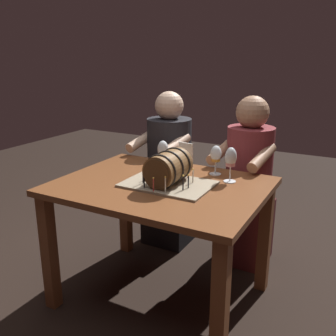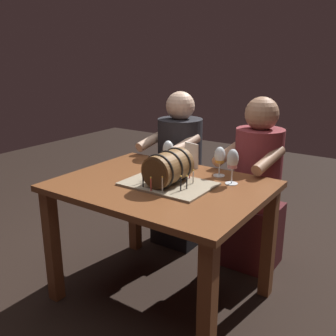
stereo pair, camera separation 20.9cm
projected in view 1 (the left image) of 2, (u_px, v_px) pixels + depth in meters
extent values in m
plane|color=black|center=(161.00, 296.00, 2.36)|extent=(8.00, 8.00, 0.00)
cube|color=brown|center=(161.00, 186.00, 2.15)|extent=(1.16, 0.88, 0.03)
cube|color=brown|center=(49.00, 252.00, 2.17)|extent=(0.07, 0.07, 0.70)
cube|color=brown|center=(220.00, 308.00, 1.70)|extent=(0.07, 0.07, 0.70)
cube|color=brown|center=(125.00, 207.00, 2.82)|extent=(0.07, 0.07, 0.70)
cube|color=brown|center=(265.00, 238.00, 2.34)|extent=(0.07, 0.07, 0.70)
cube|color=gray|center=(168.00, 184.00, 2.12)|extent=(0.49, 0.34, 0.01)
cylinder|color=brown|center=(168.00, 168.00, 2.09)|extent=(0.18, 0.26, 0.18)
cylinder|color=#46301B|center=(156.00, 174.00, 1.98)|extent=(0.16, 0.00, 0.16)
cylinder|color=#46301B|center=(179.00, 162.00, 2.20)|extent=(0.16, 0.00, 0.16)
torus|color=black|center=(160.00, 172.00, 2.02)|extent=(0.20, 0.01, 0.20)
torus|color=black|center=(168.00, 168.00, 2.09)|extent=(0.20, 0.01, 0.20)
torus|color=black|center=(175.00, 164.00, 2.17)|extent=(0.20, 0.01, 0.20)
cylinder|color=black|center=(188.00, 182.00, 2.03)|extent=(0.01, 0.01, 0.07)
sphere|color=#F9C64C|center=(188.00, 175.00, 2.02)|extent=(0.01, 0.01, 0.01)
cylinder|color=silver|center=(193.00, 177.00, 2.12)|extent=(0.01, 0.01, 0.07)
sphere|color=#F9C64C|center=(193.00, 170.00, 2.11)|extent=(0.01, 0.01, 0.01)
cylinder|color=#D64C47|center=(188.00, 172.00, 2.20)|extent=(0.01, 0.01, 0.07)
sphere|color=#F9C64C|center=(188.00, 165.00, 2.19)|extent=(0.01, 0.01, 0.01)
cylinder|color=#D64C47|center=(179.00, 170.00, 2.24)|extent=(0.01, 0.01, 0.07)
sphere|color=#F9C64C|center=(179.00, 163.00, 2.23)|extent=(0.01, 0.01, 0.01)
cylinder|color=#D64C47|center=(171.00, 170.00, 2.25)|extent=(0.01, 0.01, 0.06)
sphere|color=#F9C64C|center=(171.00, 164.00, 2.24)|extent=(0.01, 0.01, 0.01)
cylinder|color=#EAD666|center=(157.00, 170.00, 2.23)|extent=(0.01, 0.01, 0.08)
sphere|color=#F9C64C|center=(157.00, 162.00, 2.21)|extent=(0.01, 0.01, 0.01)
cylinder|color=silver|center=(147.00, 174.00, 2.17)|extent=(0.01, 0.01, 0.07)
sphere|color=#F9C64C|center=(147.00, 167.00, 2.16)|extent=(0.01, 0.01, 0.01)
cylinder|color=black|center=(143.00, 176.00, 2.10)|extent=(0.01, 0.01, 0.08)
sphere|color=#F9C64C|center=(143.00, 168.00, 2.09)|extent=(0.01, 0.01, 0.01)
cylinder|color=black|center=(144.00, 181.00, 2.03)|extent=(0.01, 0.01, 0.08)
sphere|color=#F9C64C|center=(144.00, 172.00, 2.02)|extent=(0.01, 0.01, 0.01)
cylinder|color=#D64C47|center=(153.00, 185.00, 1.98)|extent=(0.01, 0.01, 0.07)
sphere|color=#F9C64C|center=(153.00, 178.00, 1.97)|extent=(0.01, 0.01, 0.01)
cylinder|color=silver|center=(165.00, 185.00, 1.96)|extent=(0.01, 0.01, 0.08)
sphere|color=#F9C64C|center=(165.00, 177.00, 1.95)|extent=(0.01, 0.01, 0.01)
cylinder|color=black|center=(183.00, 183.00, 2.00)|extent=(0.01, 0.01, 0.07)
sphere|color=#F9C64C|center=(183.00, 176.00, 1.99)|extent=(0.01, 0.01, 0.01)
cylinder|color=white|center=(163.00, 168.00, 2.42)|extent=(0.07, 0.07, 0.00)
cylinder|color=white|center=(163.00, 163.00, 2.41)|extent=(0.01, 0.01, 0.07)
ellipsoid|color=white|center=(163.00, 149.00, 2.39)|extent=(0.07, 0.07, 0.11)
cylinder|color=maroon|center=(163.00, 154.00, 2.40)|extent=(0.06, 0.06, 0.04)
cylinder|color=white|center=(215.00, 174.00, 2.31)|extent=(0.07, 0.07, 0.00)
cylinder|color=white|center=(215.00, 168.00, 2.30)|extent=(0.01, 0.01, 0.08)
ellipsoid|color=white|center=(216.00, 154.00, 2.27)|extent=(0.07, 0.07, 0.10)
cylinder|color=#C6842D|center=(216.00, 158.00, 2.28)|extent=(0.05, 0.05, 0.04)
cylinder|color=white|center=(230.00, 181.00, 2.18)|extent=(0.07, 0.07, 0.00)
cylinder|color=white|center=(230.00, 174.00, 2.16)|extent=(0.01, 0.01, 0.09)
ellipsoid|color=white|center=(231.00, 157.00, 2.14)|extent=(0.07, 0.07, 0.11)
cylinder|color=pink|center=(231.00, 162.00, 2.14)|extent=(0.05, 0.05, 0.05)
cube|color=silver|center=(186.00, 155.00, 2.44)|extent=(0.11, 0.03, 0.16)
cube|color=black|center=(169.00, 214.00, 3.01)|extent=(0.34, 0.32, 0.45)
cylinder|color=#232328|center=(169.00, 154.00, 2.86)|extent=(0.37, 0.37, 0.53)
sphere|color=beige|center=(169.00, 106.00, 2.76)|extent=(0.21, 0.21, 0.21)
cylinder|color=beige|center=(175.00, 146.00, 2.64)|extent=(0.11, 0.31, 0.14)
cylinder|color=beige|center=(142.00, 140.00, 2.81)|extent=(0.11, 0.31, 0.14)
cube|color=#4C1B1E|center=(245.00, 231.00, 2.73)|extent=(0.34, 0.32, 0.45)
cylinder|color=maroon|center=(249.00, 165.00, 2.58)|extent=(0.35, 0.35, 0.53)
sphere|color=#A87A5B|center=(253.00, 112.00, 2.48)|extent=(0.22, 0.22, 0.22)
cylinder|color=#A87A5B|center=(262.00, 157.00, 2.37)|extent=(0.11, 0.31, 0.14)
cylinder|color=#A87A5B|center=(222.00, 151.00, 2.53)|extent=(0.11, 0.31, 0.14)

